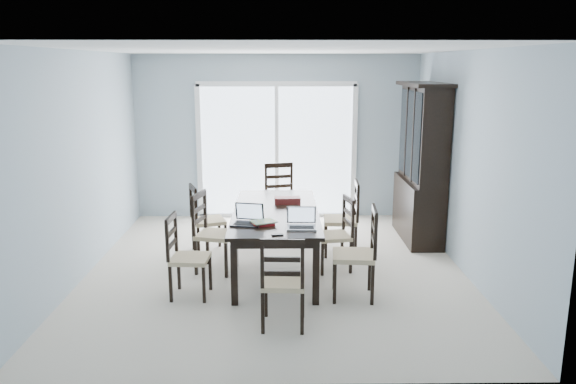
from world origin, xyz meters
name	(u,v)px	position (x,y,z in m)	size (l,w,h in m)	color
floor	(276,270)	(0.00, 0.00, 0.00)	(5.00, 5.00, 0.00)	#BDB8A2
ceiling	(275,49)	(0.00, 0.00, 2.60)	(5.00, 5.00, 0.00)	white
back_wall	(277,137)	(0.00, 2.50, 1.30)	(4.50, 0.02, 2.60)	#99ABB6
wall_left	(81,165)	(-2.25, 0.00, 1.30)	(0.02, 5.00, 2.60)	#99ABB6
wall_right	(468,164)	(2.25, 0.00, 1.30)	(0.02, 5.00, 2.60)	#99ABB6
balcony	(277,204)	(0.00, 3.50, -0.05)	(4.50, 2.00, 0.10)	gray
railing	(277,162)	(0.00, 4.50, 0.55)	(4.50, 0.06, 1.10)	#99999E
dining_table	(276,216)	(0.00, 0.00, 0.67)	(1.00, 2.20, 0.75)	black
china_hutch	(421,165)	(2.02, 1.25, 1.07)	(0.50, 1.38, 2.20)	black
sliding_door	(277,151)	(0.00, 2.48, 1.09)	(2.52, 0.05, 2.18)	silver
chair_left_near	(181,247)	(-0.99, -0.76, 0.55)	(0.43, 0.41, 1.03)	black
chair_left_mid	(208,223)	(-0.81, 0.01, 0.59)	(0.52, 0.51, 1.11)	black
chair_left_far	(201,212)	(-0.97, 0.65, 0.56)	(0.52, 0.51, 1.06)	black
chair_right_near	(363,243)	(0.92, -0.82, 0.60)	(0.48, 0.46, 1.14)	black
chair_right_mid	(340,226)	(0.77, 0.04, 0.55)	(0.47, 0.46, 1.03)	black
chair_right_far	(348,210)	(0.93, 0.59, 0.59)	(0.45, 0.44, 1.12)	black
chair_end_near	(283,273)	(0.08, -1.57, 0.56)	(0.42, 0.43, 1.07)	black
chair_end_far	(280,190)	(0.06, 1.68, 0.62)	(0.53, 0.54, 1.16)	black
laptop_dark	(247,220)	(-0.31, -0.62, 0.80)	(0.36, 0.28, 0.22)	black
laptop_silver	(302,224)	(0.28, -0.76, 0.80)	(0.32, 0.23, 0.22)	#B1B2B4
book_stack	(263,223)	(-0.13, -0.61, 0.77)	(0.31, 0.28, 0.04)	maroon
cell_phone	(277,235)	(0.02, -1.00, 0.76)	(0.12, 0.05, 0.01)	black
game_box	(287,200)	(0.14, 0.33, 0.79)	(0.32, 0.16, 0.08)	#53101A
hot_tub	(226,177)	(-0.93, 3.60, 0.42)	(1.77, 1.61, 0.84)	brown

